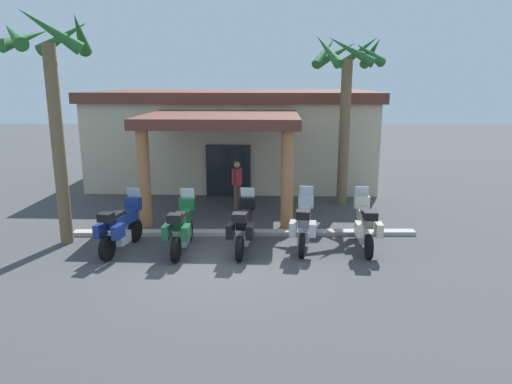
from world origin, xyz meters
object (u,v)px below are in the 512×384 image
(motel_building, at_px, (235,135))
(palm_tree_roadside, at_px, (52,81))
(motorcycle_blue, at_px, (121,227))
(motorcycle_silver, at_px, (304,224))
(motorcycle_cream, at_px, (365,225))
(motorcycle_green, at_px, (182,227))
(palm_tree_near_portico, at_px, (347,80))
(motorcycle_black, at_px, (244,226))
(pedestrian, at_px, (237,181))

(motel_building, height_order, palm_tree_roadside, palm_tree_roadside)
(motorcycle_blue, bearing_deg, motorcycle_silver, -74.19)
(motorcycle_blue, xyz_separation_m, motorcycle_cream, (6.77, 0.11, 0.00))
(motorcycle_green, distance_m, palm_tree_near_portico, 8.45)
(motorcycle_green, relative_size, motorcycle_silver, 1.01)
(motel_building, distance_m, motorcycle_blue, 10.24)
(motel_building, distance_m, motorcycle_green, 9.98)
(motel_building, xyz_separation_m, palm_tree_near_portico, (4.25, -4.60, 2.51))
(motorcycle_black, xyz_separation_m, palm_tree_roadside, (-5.18, 0.72, 3.90))
(palm_tree_roadside, bearing_deg, motorcycle_blue, -21.36)
(motorcycle_green, xyz_separation_m, palm_tree_roadside, (-3.49, 0.78, 3.90))
(motorcycle_black, xyz_separation_m, palm_tree_near_portico, (3.68, 5.15, 3.92))
(motorcycle_green, distance_m, motorcycle_silver, 3.40)
(motorcycle_green, height_order, palm_tree_near_portico, palm_tree_near_portico)
(motorcycle_blue, relative_size, pedestrian, 1.25)
(motorcycle_cream, xyz_separation_m, palm_tree_near_portico, (0.30, 5.03, 3.92))
(pedestrian, relative_size, palm_tree_roadside, 0.27)
(motorcycle_blue, relative_size, motorcycle_black, 0.99)
(motel_building, relative_size, motorcycle_blue, 5.89)
(motorcycle_silver, bearing_deg, motel_building, 22.81)
(palm_tree_roadside, bearing_deg, motorcycle_cream, -3.96)
(motorcycle_green, bearing_deg, pedestrian, -12.13)
(motorcycle_green, xyz_separation_m, motorcycle_black, (1.69, 0.06, 0.00))
(motorcycle_green, distance_m, palm_tree_roadside, 5.29)
(motorcycle_black, relative_size, palm_tree_near_portico, 0.35)
(motorcycle_black, distance_m, palm_tree_near_portico, 7.45)
(motorcycle_green, bearing_deg, motorcycle_silver, -80.87)
(motorcycle_green, relative_size, palm_tree_near_portico, 0.35)
(motel_building, relative_size, pedestrian, 7.38)
(motorcycle_cream, distance_m, palm_tree_near_portico, 6.38)
(motorcycle_blue, distance_m, motorcycle_black, 3.38)
(motorcycle_black, bearing_deg, motorcycle_blue, 96.91)
(pedestrian, bearing_deg, motorcycle_silver, -25.36)
(motorcycle_blue, relative_size, palm_tree_near_portico, 0.34)
(motorcycle_silver, relative_size, palm_tree_roadside, 0.34)
(motorcycle_green, relative_size, motorcycle_cream, 1.00)
(palm_tree_roadside, bearing_deg, palm_tree_near_portico, 26.57)
(motorcycle_black, relative_size, pedestrian, 1.27)
(motel_building, xyz_separation_m, motorcycle_cream, (3.96, -9.63, -1.42))
(motorcycle_cream, bearing_deg, motorcycle_silver, 91.10)
(palm_tree_roadside, bearing_deg, motorcycle_silver, -4.19)
(motorcycle_green, height_order, pedestrian, pedestrian)
(motorcycle_green, relative_size, pedestrian, 1.27)
(pedestrian, bearing_deg, motorcycle_black, -46.29)
(motorcycle_green, bearing_deg, palm_tree_near_portico, -41.42)
(motel_building, xyz_separation_m, palm_tree_roadside, (-4.61, -9.04, 2.49))
(palm_tree_near_portico, bearing_deg, motorcycle_silver, -111.95)
(motorcycle_black, distance_m, motorcycle_cream, 3.39)
(palm_tree_roadside, relative_size, palm_tree_near_portico, 1.02)
(motel_building, bearing_deg, motorcycle_silver, -73.83)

